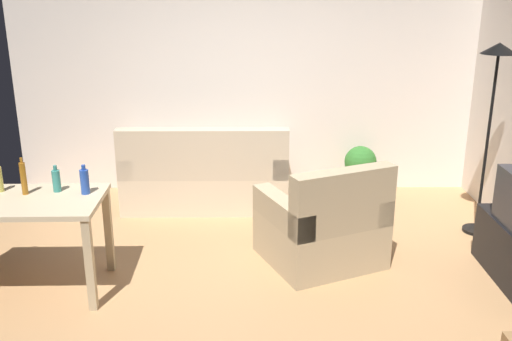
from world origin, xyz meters
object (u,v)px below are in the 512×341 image
object	(u,v)px
desk	(22,213)
armchair	(324,228)
potted_plant	(360,167)
bottle_tall	(56,180)
bottle_blue	(85,181)
bottle_amber	(24,178)
couch	(206,178)
torchiere_lamp	(494,87)

from	to	relation	value
desk	armchair	distance (m)	2.42
armchair	potted_plant	bearing A→B (deg)	-134.04
desk	bottle_tall	world-z (taller)	bottle_tall
bottle_blue	bottle_amber	bearing A→B (deg)	-178.79
couch	torchiere_lamp	xyz separation A→B (m)	(2.68, -0.72, 1.11)
bottle_amber	bottle_blue	bearing A→B (deg)	1.21
torchiere_lamp	bottle_blue	distance (m)	3.64
torchiere_lamp	bottle_amber	xyz separation A→B (m)	(-3.93, -0.97, -0.52)
desk	bottle_tall	xyz separation A→B (m)	(0.22, 0.17, 0.20)
couch	bottle_tall	bearing A→B (deg)	57.93
bottle_amber	armchair	bearing A→B (deg)	8.30
couch	bottle_amber	size ratio (longest dim) A/B	5.92
armchair	bottle_tall	world-z (taller)	bottle_tall
bottle_tall	bottle_amber	bearing A→B (deg)	-165.10
desk	armchair	bearing A→B (deg)	9.94
bottle_tall	bottle_blue	distance (m)	0.24
torchiere_lamp	bottle_tall	xyz separation A→B (m)	(-3.70, -0.91, -0.56)
desk	potted_plant	size ratio (longest dim) A/B	2.13
torchiere_lamp	bottle_amber	world-z (taller)	torchiere_lamp
potted_plant	bottle_tall	size ratio (longest dim) A/B	2.68
couch	bottle_amber	xyz separation A→B (m)	(-1.25, -1.69, 0.58)
potted_plant	bottle_tall	world-z (taller)	bottle_tall
potted_plant	bottle_blue	world-z (taller)	bottle_blue
potted_plant	bottle_tall	distance (m)	3.40
desk	armchair	size ratio (longest dim) A/B	1.04
desk	potted_plant	xyz separation A→B (m)	(2.96, 2.11, -0.32)
torchiere_lamp	bottle_amber	size ratio (longest dim) A/B	6.17
desk	torchiere_lamp	bearing A→B (deg)	14.47
couch	bottle_amber	bearing A→B (deg)	53.56
bottle_tall	potted_plant	bearing A→B (deg)	35.37
couch	bottle_blue	size ratio (longest dim) A/B	7.46
torchiere_lamp	potted_plant	bearing A→B (deg)	133.12
bottle_blue	couch	bearing A→B (deg)	64.90
potted_plant	couch	bearing A→B (deg)	-169.69
armchair	bottle_tall	distance (m)	2.21
desk	bottle_amber	size ratio (longest dim) A/B	4.13
torchiere_lamp	desk	size ratio (longest dim) A/B	1.49
armchair	bottle_amber	distance (m)	2.45
couch	potted_plant	world-z (taller)	couch
potted_plant	bottle_blue	size ratio (longest dim) A/B	2.45
armchair	torchiere_lamp	bearing A→B (deg)	177.90
torchiere_lamp	couch	bearing A→B (deg)	165.00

